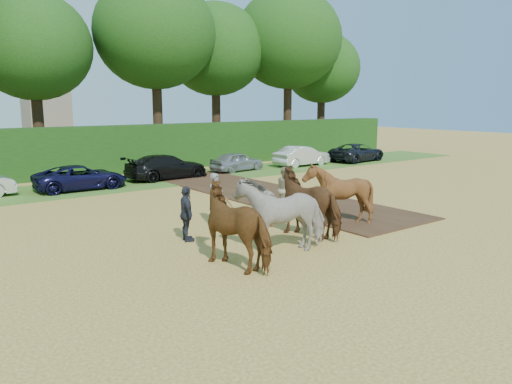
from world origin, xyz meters
TOP-DOWN VIEW (x-y plane):
  - ground at (0.00, 0.00)m, footprint 120.00×120.00m
  - earth_strip at (1.50, 7.00)m, footprint 4.50×17.00m
  - grass_verge at (0.00, 14.00)m, footprint 50.00×5.00m
  - hedgerow at (0.00, 18.50)m, footprint 46.00×1.60m
  - spectator_near at (-0.27, 3.31)m, footprint 1.10×1.15m
  - spectator_far at (-5.72, 1.86)m, footprint 0.71×1.14m
  - plough_team at (-2.92, -0.24)m, footprint 7.63×6.17m
  - parked_cars at (0.86, 13.90)m, footprint 36.53×3.47m
  - treeline at (-1.69, 21.69)m, footprint 48.70×10.60m
  - church at (4.00, 55.00)m, footprint 5.20×5.20m

SIDE VIEW (x-z plane):
  - ground at x=0.00m, z-range 0.00..0.00m
  - grass_verge at x=0.00m, z-range 0.00..0.03m
  - earth_strip at x=1.50m, z-range 0.00..0.05m
  - parked_cars at x=0.86m, z-range -0.04..1.41m
  - spectator_far at x=-5.72m, z-range 0.00..1.82m
  - spectator_near at x=-0.27m, z-range 0.00..1.88m
  - plough_team at x=-2.92m, z-range -0.01..2.27m
  - hedgerow at x=0.00m, z-range 0.00..3.00m
  - treeline at x=-1.69m, z-range 1.87..16.07m
  - church at x=4.00m, z-range 0.23..27.23m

